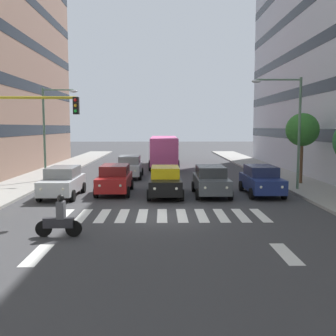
{
  "coord_description": "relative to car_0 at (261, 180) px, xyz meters",
  "views": [
    {
      "loc": [
        -0.0,
        17.67,
        4.02
      ],
      "look_at": [
        -0.35,
        -5.44,
        1.61
      ],
      "focal_mm": 42.28,
      "sensor_mm": 36.0,
      "label": 1
    }
  ],
  "objects": [
    {
      "name": "ground_plane",
      "position": [
        5.88,
        5.43,
        -0.89
      ],
      "size": [
        180.0,
        180.0,
        0.0
      ],
      "primitive_type": "plane",
      "color": "#38383A"
    },
    {
      "name": "motorcycle_with_rider",
      "position": [
        9.65,
        8.86,
        -0.24
      ],
      "size": [
        1.7,
        0.36,
        1.57
      ],
      "color": "black",
      "rests_on": "ground_plane"
    },
    {
      "name": "street_lamp_right",
      "position": [
        13.96,
        -5.59,
        3.33
      ],
      "size": [
        2.54,
        0.28,
        6.64
      ],
      "color": "#4C6B56",
      "rests_on": "sidewalk_right"
    },
    {
      "name": "lane_arrow_0",
      "position": [
        1.94,
        10.93,
        -0.88
      ],
      "size": [
        0.5,
        2.2,
        0.01
      ],
      "primitive_type": "cube",
      "color": "silver",
      "rests_on": "ground_plane"
    },
    {
      "name": "car_row2_0",
      "position": [
        8.45,
        -8.07,
        0.0
      ],
      "size": [
        2.02,
        4.44,
        1.72
      ],
      "color": "#B2B7BC",
      "rests_on": "ground_plane"
    },
    {
      "name": "traffic_light_gantry",
      "position": [
        12.28,
        5.38,
        2.78
      ],
      "size": [
        3.9,
        0.36,
        5.5
      ],
      "color": "#AD991E",
      "rests_on": "ground_plane"
    },
    {
      "name": "car_2",
      "position": [
        5.7,
        0.42,
        0.0
      ],
      "size": [
        2.02,
        4.44,
        1.72
      ],
      "color": "black",
      "rests_on": "ground_plane"
    },
    {
      "name": "car_3",
      "position": [
        8.75,
        -0.66,
        0.0
      ],
      "size": [
        2.02,
        4.44,
        1.72
      ],
      "color": "maroon",
      "rests_on": "ground_plane"
    },
    {
      "name": "car_4",
      "position": [
        11.61,
        0.48,
        0.0
      ],
      "size": [
        2.02,
        4.44,
        1.72
      ],
      "color": "#B2B7BC",
      "rests_on": "ground_plane"
    },
    {
      "name": "car_0",
      "position": [
        0.0,
        0.0,
        0.0
      ],
      "size": [
        2.02,
        4.44,
        1.72
      ],
      "color": "navy",
      "rests_on": "ground_plane"
    },
    {
      "name": "street_lamp_left",
      "position": [
        -2.08,
        -1.29,
        3.51
      ],
      "size": [
        3.11,
        0.28,
        6.88
      ],
      "color": "#4C6B56",
      "rests_on": "sidewalk_left"
    },
    {
      "name": "bus_behind_traffic",
      "position": [
        5.7,
        -16.32,
        0.97
      ],
      "size": [
        2.78,
        10.5,
        3.0
      ],
      "color": "#DB5193",
      "rests_on": "ground_plane"
    },
    {
      "name": "crosswalk_markings",
      "position": [
        5.88,
        5.43,
        -0.88
      ],
      "size": [
        9.45,
        2.8,
        0.01
      ],
      "color": "silver",
      "rests_on": "ground_plane"
    },
    {
      "name": "street_tree_1",
      "position": [
        -3.69,
        -3.79,
        2.92
      ],
      "size": [
        2.25,
        2.25,
        4.8
      ],
      "color": "#513823",
      "rests_on": "sidewalk_left"
    },
    {
      "name": "car_1",
      "position": [
        3.01,
        0.16,
        0.0
      ],
      "size": [
        2.02,
        4.44,
        1.72
      ],
      "color": "#474C51",
      "rests_on": "ground_plane"
    },
    {
      "name": "lane_arrow_1",
      "position": [
        9.83,
        10.93,
        -0.88
      ],
      "size": [
        0.5,
        2.2,
        0.01
      ],
      "primitive_type": "cube",
      "color": "silver",
      "rests_on": "ground_plane"
    }
  ]
}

